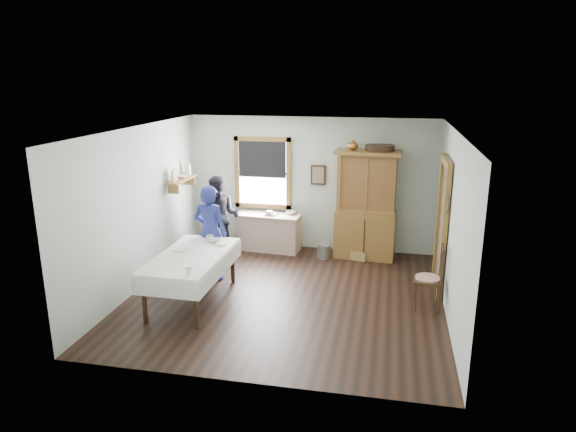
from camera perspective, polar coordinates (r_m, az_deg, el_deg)
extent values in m
cube|color=black|center=(8.51, -0.19, -8.81)|extent=(5.00, 5.00, 0.01)
cube|color=beige|center=(7.80, -0.21, 9.51)|extent=(5.00, 5.00, 0.01)
cube|color=#B5C0B2|center=(10.44, 2.57, 3.56)|extent=(5.00, 0.01, 2.70)
cube|color=#B5C0B2|center=(5.75, -5.26, -6.62)|extent=(5.00, 0.01, 2.70)
cube|color=#B5C0B2|center=(8.88, -16.21, 0.81)|extent=(0.01, 5.00, 2.70)
cube|color=#B5C0B2|center=(7.95, 17.74, -1.01)|extent=(0.01, 5.00, 2.70)
cube|color=white|center=(10.58, -2.81, 4.82)|extent=(1.00, 0.02, 1.30)
cube|color=olive|center=(10.45, -2.89, 8.54)|extent=(1.18, 0.06, 0.09)
cube|color=olive|center=(10.71, -2.79, 1.14)|extent=(1.18, 0.06, 0.09)
cube|color=olive|center=(10.70, -5.68, 4.89)|extent=(0.09, 0.06, 1.48)
cube|color=olive|center=(10.44, 0.07, 4.69)|extent=(0.09, 0.06, 1.48)
cube|color=black|center=(10.49, -2.89, 6.29)|extent=(0.98, 0.03, 0.74)
cube|color=#4F4739|center=(8.84, 16.84, -1.33)|extent=(0.03, 0.90, 2.10)
cube|color=olive|center=(8.35, 16.93, -2.31)|extent=(0.08, 0.12, 2.10)
cube|color=olive|center=(9.33, 16.40, -0.43)|extent=(0.08, 0.12, 2.10)
cube|color=olive|center=(8.60, 17.22, 5.79)|extent=(0.08, 1.14, 0.12)
cube|color=olive|center=(10.10, -11.76, 4.00)|extent=(0.24, 1.00, 0.04)
cube|color=olive|center=(9.76, -12.64, 2.95)|extent=(0.22, 0.03, 0.18)
cube|color=olive|center=(10.48, -10.89, 3.90)|extent=(0.22, 0.03, 0.18)
cube|color=tan|center=(9.81, -12.48, 4.39)|extent=(0.03, 0.22, 0.24)
cylinder|color=silver|center=(10.39, -11.05, 5.08)|extent=(0.12, 0.12, 0.22)
cube|color=#312111|center=(10.34, 3.37, 4.56)|extent=(0.30, 0.04, 0.40)
torus|color=black|center=(8.14, 17.39, 2.10)|extent=(0.01, 0.27, 0.27)
cube|color=tan|center=(10.52, -2.22, -1.80)|extent=(1.37, 0.61, 0.76)
cube|color=olive|center=(10.04, 8.67, 1.20)|extent=(1.28, 0.67, 2.12)
cube|color=white|center=(8.30, -10.59, -6.81)|extent=(1.07, 1.98, 0.79)
cube|color=#312111|center=(8.18, 15.34, -6.59)|extent=(0.49, 0.49, 1.02)
cube|color=gray|center=(10.15, 4.04, -3.93)|extent=(0.31, 0.31, 0.28)
cube|color=#AB8D4D|center=(10.16, 7.92, -4.32)|extent=(0.34, 0.28, 0.18)
imported|color=navy|center=(9.03, -8.61, -2.22)|extent=(0.61, 0.44, 1.57)
imported|color=black|center=(10.18, -7.54, -0.38)|extent=(0.76, 0.61, 1.49)
imported|color=silver|center=(8.77, -8.67, -2.41)|extent=(0.16, 0.16, 0.10)
imported|color=silver|center=(7.38, -10.99, -6.04)|extent=(0.12, 0.12, 0.09)
imported|color=silver|center=(8.69, -8.11, -2.70)|extent=(0.26, 0.26, 0.06)
imported|color=#7E6A54|center=(10.43, -2.45, 0.28)|extent=(0.19, 0.25, 0.02)
imported|color=silver|center=(10.40, 0.29, 0.36)|extent=(0.22, 0.22, 0.06)
imported|color=silver|center=(10.14, -11.67, 4.31)|extent=(0.22, 0.22, 0.05)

